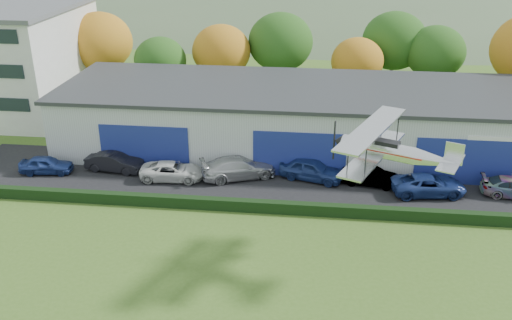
# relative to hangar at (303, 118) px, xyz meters

# --- Properties ---
(apron) EXTENTS (48.00, 9.00, 0.05)m
(apron) POSITION_rel_hangar_xyz_m (-2.00, -6.98, -2.63)
(apron) COLOR black
(apron) RESTS_ON ground
(hedge) EXTENTS (46.00, 0.60, 0.80)m
(hedge) POSITION_rel_hangar_xyz_m (-2.00, -11.78, -2.26)
(hedge) COLOR black
(hedge) RESTS_ON ground
(hangar) EXTENTS (40.60, 12.60, 5.30)m
(hangar) POSITION_rel_hangar_xyz_m (0.00, 0.00, 0.00)
(hangar) COLOR #B2B7BC
(hangar) RESTS_ON ground
(tree_belt) EXTENTS (75.70, 13.22, 10.12)m
(tree_belt) POSITION_rel_hangar_xyz_m (-4.15, 12.64, 2.95)
(tree_belt) COLOR #3D2614
(tree_belt) RESTS_ON ground
(distant_hills) EXTENTS (430.00, 196.00, 56.00)m
(distant_hills) POSITION_rel_hangar_xyz_m (-9.38, 112.02, -15.70)
(distant_hills) COLOR #4C6642
(distant_hills) RESTS_ON ground
(car_0) EXTENTS (4.16, 2.07, 1.36)m
(car_0) POSITION_rel_hangar_xyz_m (-19.37, -7.67, -1.93)
(car_0) COLOR navy
(car_0) RESTS_ON apron
(car_1) EXTENTS (4.65, 2.09, 1.48)m
(car_1) POSITION_rel_hangar_xyz_m (-14.28, -6.68, -1.87)
(car_1) COLOR black
(car_1) RESTS_ON apron
(car_2) EXTENTS (4.90, 2.48, 1.33)m
(car_2) POSITION_rel_hangar_xyz_m (-9.43, -7.66, -1.94)
(car_2) COLOR silver
(car_2) RESTS_ON apron
(car_3) EXTENTS (6.13, 4.29, 1.65)m
(car_3) POSITION_rel_hangar_xyz_m (-4.53, -6.77, -1.78)
(car_3) COLOR silver
(car_3) RESTS_ON apron
(car_4) EXTENTS (5.15, 3.16, 1.64)m
(car_4) POSITION_rel_hangar_xyz_m (0.96, -6.45, -1.79)
(car_4) COLOR navy
(car_4) RESTS_ON apron
(car_5) EXTENTS (4.46, 2.21, 1.41)m
(car_5) POSITION_rel_hangar_xyz_m (5.31, -6.95, -1.90)
(car_5) COLOR gray
(car_5) RESTS_ON apron
(car_6) EXTENTS (5.50, 3.08, 1.45)m
(car_6) POSITION_rel_hangar_xyz_m (9.31, -7.94, -1.88)
(car_6) COLOR navy
(car_6) RESTS_ON apron
(biplane) EXTENTS (7.06, 7.79, 2.97)m
(biplane) POSITION_rel_hangar_xyz_m (5.08, -16.59, 4.27)
(biplane) COLOR silver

